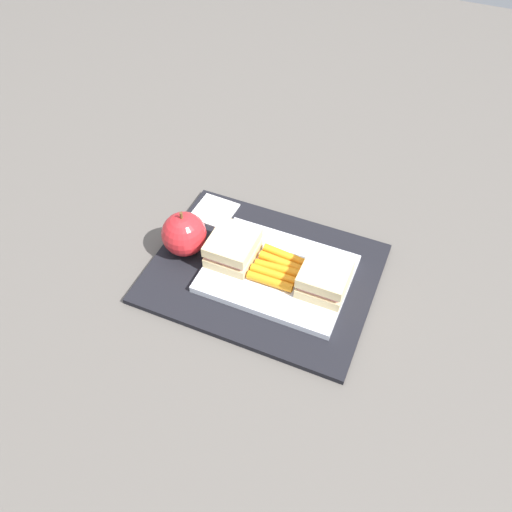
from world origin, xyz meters
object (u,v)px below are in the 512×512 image
(food_tray, at_px, (277,273))
(sandwich_half_left, at_px, (325,277))
(apple, at_px, (184,234))
(sandwich_half_right, at_px, (233,248))
(paper_napkin, at_px, (214,211))
(carrot_sticks_bundle, at_px, (277,268))

(food_tray, bearing_deg, sandwich_half_left, 180.00)
(sandwich_half_left, bearing_deg, apple, 1.59)
(sandwich_half_right, height_order, apple, apple)
(apple, relative_size, paper_napkin, 1.22)
(food_tray, height_order, sandwich_half_left, sandwich_half_left)
(sandwich_half_left, relative_size, sandwich_half_right, 1.00)
(sandwich_half_left, xyz_separation_m, sandwich_half_right, (0.16, 0.00, 0.00))
(sandwich_half_right, relative_size, carrot_sticks_bundle, 1.02)
(sandwich_half_right, xyz_separation_m, apple, (0.09, 0.01, 0.00))
(food_tray, relative_size, carrot_sticks_bundle, 2.93)
(paper_napkin, bearing_deg, sandwich_half_right, 130.93)
(apple, distance_m, paper_napkin, 0.11)
(carrot_sticks_bundle, bearing_deg, apple, 2.38)
(sandwich_half_right, xyz_separation_m, paper_napkin, (0.08, -0.09, -0.03))
(carrot_sticks_bundle, height_order, apple, apple)
(food_tray, relative_size, sandwich_half_right, 2.88)
(carrot_sticks_bundle, distance_m, paper_napkin, 0.19)
(food_tray, distance_m, apple, 0.17)
(carrot_sticks_bundle, relative_size, paper_napkin, 1.12)
(food_tray, relative_size, paper_napkin, 3.29)
(sandwich_half_left, distance_m, carrot_sticks_bundle, 0.08)
(paper_napkin, bearing_deg, sandwich_half_left, 158.33)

